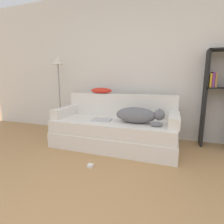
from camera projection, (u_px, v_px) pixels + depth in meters
wall_back at (138, 65)px, 3.25m from camera, size 7.26×0.06×2.70m
couch at (114, 133)px, 2.86m from camera, size 1.98×0.84×0.44m
couch_backrest at (120, 105)px, 3.11m from camera, size 1.94×0.15×0.39m
couch_arm_left at (65, 112)px, 3.10m from camera, size 0.15×0.65×0.16m
couch_arm_right at (174, 120)px, 2.50m from camera, size 0.15×0.65×0.16m
dog at (138, 115)px, 2.61m from camera, size 0.72×0.32×0.24m
laptop at (102, 120)px, 2.80m from camera, size 0.31×0.25×0.02m
throw_pillow at (101, 91)px, 3.18m from camera, size 0.40×0.18×0.10m
bookshelf at (218, 94)px, 2.74m from camera, size 0.44×0.26×1.54m
floor_lamp at (59, 76)px, 3.48m from camera, size 0.27×0.27×1.55m
power_adapter at (90, 166)px, 2.20m from camera, size 0.07×0.07×0.03m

